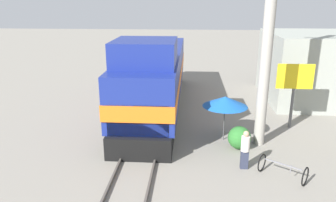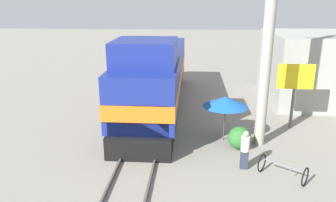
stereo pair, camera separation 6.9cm
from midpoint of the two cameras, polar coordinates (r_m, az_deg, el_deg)
ground_plane at (r=15.29m, az=-4.52°, el=-7.86°), size 120.00×120.00×0.00m
rail_near at (r=15.37m, az=-7.19°, el=-7.49°), size 0.08×35.18×0.15m
rail_far at (r=15.17m, az=-1.82°, el=-7.70°), size 0.08×35.18×0.15m
locomotive at (r=19.58m, az=-2.43°, el=3.88°), size 3.09×14.54×4.71m
utility_pole at (r=14.79m, az=16.90°, el=11.01°), size 1.80×0.49×10.02m
vendor_umbrella at (r=15.46m, az=9.80°, el=-0.08°), size 2.11×2.11×2.17m
billboard_sign at (r=17.83m, az=21.09°, el=3.27°), size 1.83×0.12×3.39m
shrub_cluster at (r=15.18m, az=12.20°, el=-6.25°), size 1.04×1.04×1.04m
person_bystander at (r=13.37m, az=13.14°, el=-8.06°), size 0.34×0.34×1.61m
bicycle at (r=13.31m, az=19.20°, el=-11.14°), size 1.80×1.57×0.72m
building_block_distant at (r=23.89m, az=24.93°, el=5.40°), size 6.87×6.72×4.41m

